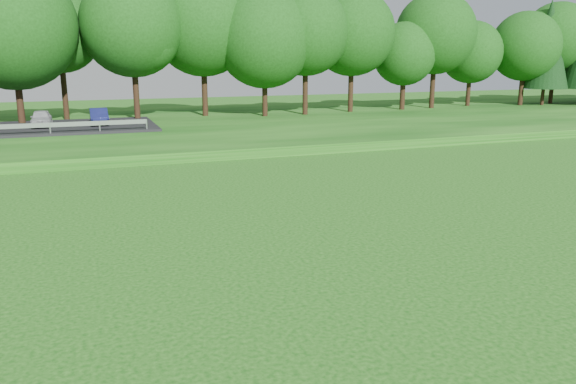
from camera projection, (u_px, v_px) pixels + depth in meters
name	position (u px, v px, depth m)	size (l,w,h in m)	color
berm	(293.00, 121.00, 48.75)	(130.00, 30.00, 0.60)	#0E410C
walking_path	(370.00, 148.00, 36.06)	(130.00, 1.60, 0.04)	gray
treeline	(277.00, 30.00, 50.56)	(104.00, 7.00, 15.00)	#133C0E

